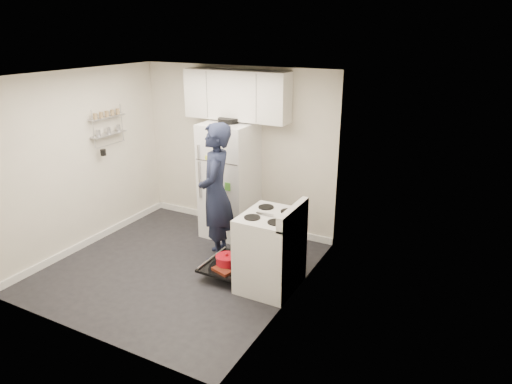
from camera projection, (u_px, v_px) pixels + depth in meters
The scene contains 7 objects.
room at pixel (173, 181), 5.71m from camera, with size 3.21×3.21×2.51m.
electric_range at pixel (269, 251), 5.50m from camera, with size 0.66×0.76×1.10m.
open_oven_door at pixel (228, 263), 5.82m from camera, with size 0.55×0.70×0.22m.
refrigerator at pixel (230, 180), 6.80m from camera, with size 0.72×0.74×1.80m.
upper_cabinets at pixel (237, 95), 6.51m from camera, with size 1.60×0.33×0.70m, color silver.
wall_shelf_rack at pixel (108, 126), 6.58m from camera, with size 0.14×0.60×0.61m.
person at pixel (216, 193), 6.04m from camera, with size 0.69×0.45×1.89m, color #161B31.
Camera 1 is at (3.40, -4.29, 3.02)m, focal length 32.00 mm.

